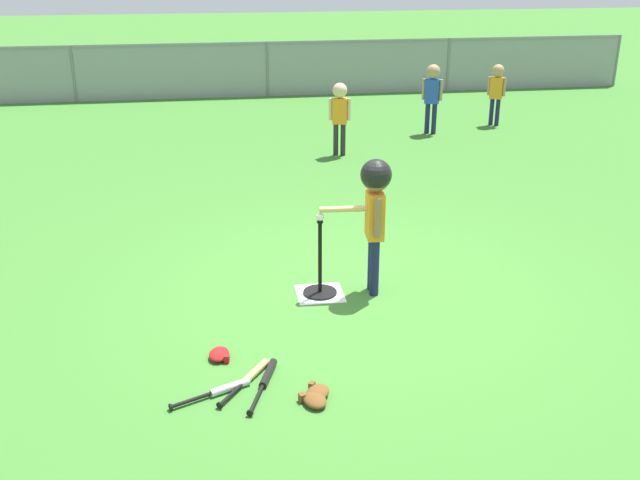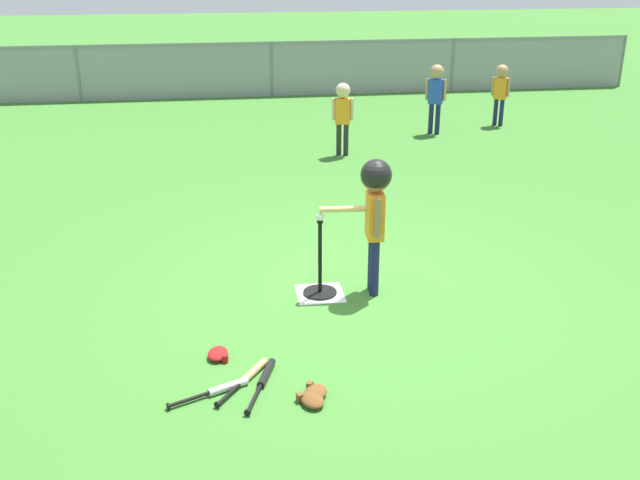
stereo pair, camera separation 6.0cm
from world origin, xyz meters
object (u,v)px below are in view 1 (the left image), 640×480
at_px(batter_child, 375,199).
at_px(spare_bat_wood, 251,376).
at_px(glove_near_bats, 317,392).
at_px(batting_tee, 320,282).
at_px(spare_bat_black, 266,378).
at_px(glove_tossed_aside, 219,354).
at_px(fielder_deep_right, 340,109).
at_px(glove_by_plate, 314,400).
at_px(baseball_on_tee, 320,217).
at_px(fielder_deep_center, 432,90).
at_px(spare_bat_silver, 222,390).
at_px(fielder_near_right, 497,86).

bearing_deg(batter_child, spare_bat_wood, -132.60).
xyz_separation_m(spare_bat_wood, glove_near_bats, (0.47, -0.30, 0.01)).
bearing_deg(batter_child, batting_tee, 176.21).
height_order(spare_bat_black, glove_tossed_aside, glove_tossed_aside).
bearing_deg(batting_tee, fielder_deep_right, 77.81).
relative_size(glove_by_plate, glove_tossed_aside, 1.04).
height_order(baseball_on_tee, fielder_deep_right, fielder_deep_right).
distance_m(batting_tee, glove_tossed_aside, 1.43).
bearing_deg(fielder_deep_center, fielder_deep_right, -147.54).
bearing_deg(baseball_on_tee, spare_bat_black, -113.83).
relative_size(spare_bat_silver, glove_by_plate, 2.35).
bearing_deg(glove_tossed_aside, fielder_near_right, 55.29).
height_order(baseball_on_tee, spare_bat_black, baseball_on_tee).
relative_size(batter_child, spare_bat_black, 1.91).
height_order(batter_child, fielder_deep_center, batter_child).
xyz_separation_m(glove_near_bats, glove_tossed_aside, (-0.70, 0.65, 0.00)).
distance_m(batter_child, spare_bat_black, 2.02).
bearing_deg(glove_by_plate, glove_near_bats, 67.58).
xyz_separation_m(fielder_near_right, spare_bat_silver, (-5.13, -7.92, -0.67)).
xyz_separation_m(spare_bat_silver, spare_bat_wood, (0.22, 0.15, 0.00)).
xyz_separation_m(baseball_on_tee, glove_tossed_aside, (-0.97, -1.04, -0.74)).
bearing_deg(baseball_on_tee, spare_bat_wood, -118.30).
distance_m(batting_tee, fielder_deep_right, 4.95).
distance_m(fielder_near_right, fielder_deep_center, 1.39).
bearing_deg(fielder_near_right, spare_bat_wood, -122.30).
xyz_separation_m(fielder_deep_center, glove_near_bats, (-3.12, -7.63, -0.73)).
height_order(fielder_deep_center, spare_bat_wood, fielder_deep_center).
distance_m(baseball_on_tee, fielder_near_right, 7.62).
bearing_deg(glove_by_plate, batting_tee, 79.97).
bearing_deg(baseball_on_tee, batting_tee, 0.00).
xyz_separation_m(baseball_on_tee, fielder_near_right, (4.16, 6.38, -0.07)).
height_order(baseball_on_tee, fielder_near_right, fielder_near_right).
relative_size(fielder_near_right, spare_bat_silver, 1.82).
distance_m(fielder_deep_center, glove_tossed_aside, 7.99).
xyz_separation_m(batter_child, spare_bat_wood, (-1.24, -1.35, -0.90)).
bearing_deg(fielder_deep_right, glove_by_plate, -101.61).
relative_size(batting_tee, glove_tossed_aside, 3.01).
bearing_deg(spare_bat_wood, batter_child, 47.40).
bearing_deg(batter_child, baseball_on_tee, 176.21).
bearing_deg(spare_bat_wood, glove_tossed_aside, 122.94).
height_order(fielder_deep_right, glove_tossed_aside, fielder_deep_right).
distance_m(baseball_on_tee, spare_bat_black, 1.74).
bearing_deg(glove_by_plate, batter_child, 65.03).
xyz_separation_m(fielder_deep_center, glove_by_plate, (-3.16, -7.73, -0.73)).
xyz_separation_m(fielder_near_right, fielder_deep_center, (-1.32, -0.43, 0.06)).
xyz_separation_m(fielder_near_right, spare_bat_wood, (-4.91, -7.77, -0.67)).
distance_m(spare_bat_silver, glove_near_bats, 0.71).
height_order(fielder_deep_right, spare_bat_black, fielder_deep_right).
xyz_separation_m(fielder_deep_right, glove_by_plate, (-1.35, -6.58, -0.69)).
height_order(fielder_deep_right, fielder_deep_center, fielder_deep_center).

